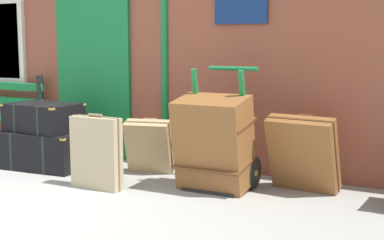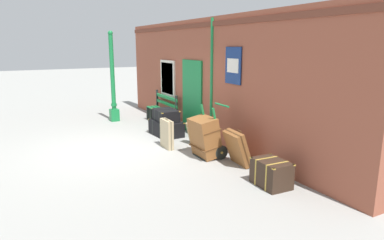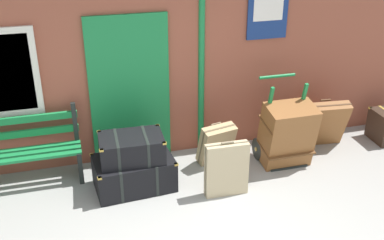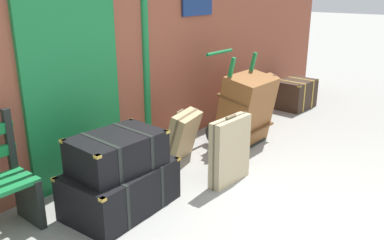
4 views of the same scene
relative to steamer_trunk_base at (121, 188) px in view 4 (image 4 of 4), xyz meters
name	(u,v)px [view 4 (image 4 of 4)]	position (x,y,z in m)	size (l,w,h in m)	color
brick_facade	(93,26)	(0.54, 0.94, 1.39)	(10.40, 0.35, 3.20)	brown
steamer_trunk_base	(121,188)	(0.00, 0.00, 0.00)	(1.05, 0.72, 0.43)	black
steamer_trunk_middle	(117,152)	(-0.01, 0.00, 0.37)	(0.83, 0.58, 0.33)	black
porters_trolley	(234,121)	(2.16, 0.18, 0.06)	(0.71, 0.63, 1.19)	black
large_brown_trunk	(246,109)	(2.16, 0.00, 0.26)	(0.70, 0.58, 0.94)	brown
suitcase_beige	(182,136)	(1.23, 0.30, 0.09)	(0.56, 0.44, 0.61)	tan
suitcase_brown	(255,100)	(2.94, 0.34, 0.17)	(0.68, 0.47, 0.76)	brown
suitcase_oxblood	(230,151)	(1.10, -0.47, 0.15)	(0.56, 0.16, 0.75)	tan
corner_trunk	(296,94)	(4.13, 0.24, 0.03)	(0.71, 0.52, 0.49)	#332319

